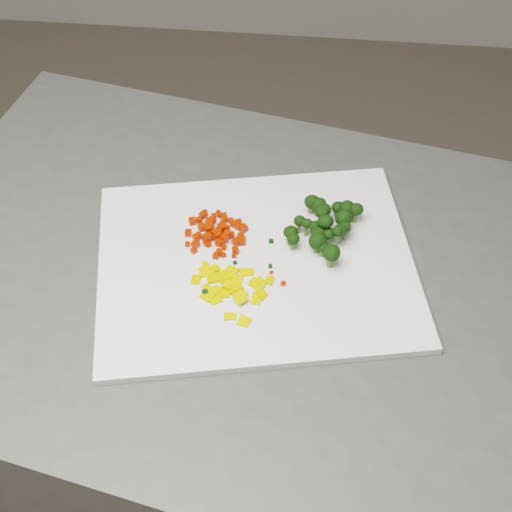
# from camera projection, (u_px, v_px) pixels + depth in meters

# --- Properties ---
(counter_block) EXTENTS (1.03, 0.81, 0.90)m
(counter_block) POSITION_uv_depth(u_px,v_px,m) (244.00, 433.00, 1.26)
(counter_block) COLOR #494947
(counter_block) RESTS_ON ground
(cutting_board) EXTENTS (0.46, 0.39, 0.01)m
(cutting_board) POSITION_uv_depth(u_px,v_px,m) (256.00, 264.00, 0.92)
(cutting_board) COLOR white
(cutting_board) RESTS_ON counter_block
(carrot_pile) EXTENTS (0.09, 0.09, 0.03)m
(carrot_pile) POSITION_uv_depth(u_px,v_px,m) (218.00, 229.00, 0.94)
(carrot_pile) COLOR red
(carrot_pile) RESTS_ON cutting_board
(pepper_pile) EXTENTS (0.10, 0.10, 0.01)m
(pepper_pile) POSITION_uv_depth(u_px,v_px,m) (235.00, 287.00, 0.88)
(pepper_pile) COLOR yellow
(pepper_pile) RESTS_ON cutting_board
(broccoli_pile) EXTENTS (0.11, 0.11, 0.05)m
(broccoli_pile) POSITION_uv_depth(u_px,v_px,m) (326.00, 224.00, 0.93)
(broccoli_pile) COLOR black
(broccoli_pile) RESTS_ON cutting_board
(carrot_cube_0) EXTENTS (0.01, 0.01, 0.01)m
(carrot_cube_0) POSITION_uv_depth(u_px,v_px,m) (219.00, 252.00, 0.92)
(carrot_cube_0) COLOR red
(carrot_cube_0) RESTS_ON carrot_pile
(carrot_cube_1) EXTENTS (0.01, 0.01, 0.01)m
(carrot_cube_1) POSITION_uv_depth(u_px,v_px,m) (244.00, 228.00, 0.95)
(carrot_cube_1) COLOR red
(carrot_cube_1) RESTS_ON carrot_pile
(carrot_cube_2) EXTENTS (0.01, 0.01, 0.01)m
(carrot_cube_2) POSITION_uv_depth(u_px,v_px,m) (218.00, 232.00, 0.94)
(carrot_cube_2) COLOR red
(carrot_cube_2) RESTS_ON carrot_pile
(carrot_cube_3) EXTENTS (0.01, 0.01, 0.01)m
(carrot_cube_3) POSITION_uv_depth(u_px,v_px,m) (196.00, 244.00, 0.93)
(carrot_cube_3) COLOR red
(carrot_cube_3) RESTS_ON carrot_pile
(carrot_cube_4) EXTENTS (0.01, 0.01, 0.01)m
(carrot_cube_4) POSITION_uv_depth(u_px,v_px,m) (217.00, 235.00, 0.93)
(carrot_cube_4) COLOR red
(carrot_cube_4) RESTS_ON carrot_pile
(carrot_cube_5) EXTENTS (0.01, 0.01, 0.01)m
(carrot_cube_5) POSITION_uv_depth(u_px,v_px,m) (194.00, 250.00, 0.93)
(carrot_cube_5) COLOR red
(carrot_cube_5) RESTS_ON carrot_pile
(carrot_cube_6) EXTENTS (0.01, 0.01, 0.01)m
(carrot_cube_6) POSITION_uv_depth(u_px,v_px,m) (224.00, 219.00, 0.96)
(carrot_cube_6) COLOR red
(carrot_cube_6) RESTS_ON carrot_pile
(carrot_cube_7) EXTENTS (0.01, 0.01, 0.01)m
(carrot_cube_7) POSITION_uv_depth(u_px,v_px,m) (224.00, 234.00, 0.95)
(carrot_cube_7) COLOR red
(carrot_cube_7) RESTS_ON carrot_pile
(carrot_cube_8) EXTENTS (0.01, 0.01, 0.01)m
(carrot_cube_8) POSITION_uv_depth(u_px,v_px,m) (207.00, 237.00, 0.93)
(carrot_cube_8) COLOR red
(carrot_cube_8) RESTS_ON carrot_pile
(carrot_cube_9) EXTENTS (0.01, 0.01, 0.01)m
(carrot_cube_9) POSITION_uv_depth(u_px,v_px,m) (208.00, 236.00, 0.93)
(carrot_cube_9) COLOR red
(carrot_cube_9) RESTS_ON carrot_pile
(carrot_cube_10) EXTENTS (0.01, 0.01, 0.01)m
(carrot_cube_10) POSITION_uv_depth(u_px,v_px,m) (241.00, 239.00, 0.94)
(carrot_cube_10) COLOR red
(carrot_cube_10) RESTS_ON carrot_pile
(carrot_cube_11) EXTENTS (0.01, 0.01, 0.01)m
(carrot_cube_11) POSITION_uv_depth(u_px,v_px,m) (224.00, 216.00, 0.97)
(carrot_cube_11) COLOR red
(carrot_cube_11) RESTS_ON carrot_pile
(carrot_cube_12) EXTENTS (0.01, 0.01, 0.01)m
(carrot_cube_12) POSITION_uv_depth(u_px,v_px,m) (236.00, 224.00, 0.96)
(carrot_cube_12) COLOR red
(carrot_cube_12) RESTS_ON carrot_pile
(carrot_cube_13) EXTENTS (0.01, 0.01, 0.01)m
(carrot_cube_13) POSITION_uv_depth(u_px,v_px,m) (187.00, 244.00, 0.93)
(carrot_cube_13) COLOR red
(carrot_cube_13) RESTS_ON carrot_pile
(carrot_cube_14) EXTENTS (0.01, 0.01, 0.01)m
(carrot_cube_14) POSITION_uv_depth(u_px,v_px,m) (241.00, 235.00, 0.94)
(carrot_cube_14) COLOR red
(carrot_cube_14) RESTS_ON carrot_pile
(carrot_cube_15) EXTENTS (0.01, 0.01, 0.01)m
(carrot_cube_15) POSITION_uv_depth(u_px,v_px,m) (238.00, 222.00, 0.96)
(carrot_cube_15) COLOR red
(carrot_cube_15) RESTS_ON carrot_pile
(carrot_cube_16) EXTENTS (0.01, 0.01, 0.01)m
(carrot_cube_16) POSITION_uv_depth(u_px,v_px,m) (203.00, 238.00, 0.94)
(carrot_cube_16) COLOR red
(carrot_cube_16) RESTS_ON carrot_pile
(carrot_cube_17) EXTENTS (0.01, 0.01, 0.01)m
(carrot_cube_17) POSITION_uv_depth(u_px,v_px,m) (192.00, 221.00, 0.96)
(carrot_cube_17) COLOR red
(carrot_cube_17) RESTS_ON carrot_pile
(carrot_cube_18) EXTENTS (0.01, 0.01, 0.01)m
(carrot_cube_18) POSITION_uv_depth(u_px,v_px,m) (225.00, 238.00, 0.93)
(carrot_cube_18) COLOR red
(carrot_cube_18) RESTS_ON carrot_pile
(carrot_cube_19) EXTENTS (0.01, 0.01, 0.01)m
(carrot_cube_19) POSITION_uv_depth(u_px,v_px,m) (220.00, 215.00, 0.97)
(carrot_cube_19) COLOR red
(carrot_cube_19) RESTS_ON carrot_pile
(carrot_cube_20) EXTENTS (0.01, 0.01, 0.01)m
(carrot_cube_20) POSITION_uv_depth(u_px,v_px,m) (216.00, 256.00, 0.92)
(carrot_cube_20) COLOR red
(carrot_cube_20) RESTS_ON carrot_pile
(carrot_cube_21) EXTENTS (0.01, 0.01, 0.01)m
(carrot_cube_21) POSITION_uv_depth(u_px,v_px,m) (234.00, 224.00, 0.96)
(carrot_cube_21) COLOR red
(carrot_cube_21) RESTS_ON carrot_pile
(carrot_cube_22) EXTENTS (0.01, 0.01, 0.01)m
(carrot_cube_22) POSITION_uv_depth(u_px,v_px,m) (232.00, 235.00, 0.94)
(carrot_cube_22) COLOR red
(carrot_cube_22) RESTS_ON carrot_pile
(carrot_cube_23) EXTENTS (0.01, 0.01, 0.01)m
(carrot_cube_23) POSITION_uv_depth(u_px,v_px,m) (199.00, 220.00, 0.96)
(carrot_cube_23) COLOR red
(carrot_cube_23) RESTS_ON carrot_pile
(carrot_cube_24) EXTENTS (0.01, 0.01, 0.01)m
(carrot_cube_24) POSITION_uv_depth(u_px,v_px,m) (203.00, 215.00, 0.97)
(carrot_cube_24) COLOR red
(carrot_cube_24) RESTS_ON carrot_pile
(carrot_cube_25) EXTENTS (0.01, 0.01, 0.01)m
(carrot_cube_25) POSITION_uv_depth(u_px,v_px,m) (203.00, 225.00, 0.96)
(carrot_cube_25) COLOR red
(carrot_cube_25) RESTS_ON carrot_pile
(carrot_cube_26) EXTENTS (0.01, 0.01, 0.01)m
(carrot_cube_26) POSITION_uv_depth(u_px,v_px,m) (201.00, 228.00, 0.95)
(carrot_cube_26) COLOR red
(carrot_cube_26) RESTS_ON carrot_pile
(carrot_cube_27) EXTENTS (0.01, 0.01, 0.01)m
(carrot_cube_27) POSITION_uv_depth(u_px,v_px,m) (207.00, 223.00, 0.96)
(carrot_cube_27) COLOR red
(carrot_cube_27) RESTS_ON carrot_pile
(carrot_cube_28) EXTENTS (0.01, 0.01, 0.01)m
(carrot_cube_28) POSITION_uv_depth(u_px,v_px,m) (218.00, 234.00, 0.94)
(carrot_cube_28) COLOR red
(carrot_cube_28) RESTS_ON carrot_pile
(carrot_cube_29) EXTENTS (0.01, 0.01, 0.01)m
(carrot_cube_29) POSITION_uv_depth(u_px,v_px,m) (211.00, 219.00, 0.96)
(carrot_cube_29) COLOR red
(carrot_cube_29) RESTS_ON carrot_pile
(carrot_cube_30) EXTENTS (0.01, 0.01, 0.01)m
(carrot_cube_30) POSITION_uv_depth(u_px,v_px,m) (223.00, 255.00, 0.92)
(carrot_cube_30) COLOR red
(carrot_cube_30) RESTS_ON carrot_pile
(carrot_cube_31) EXTENTS (0.01, 0.01, 0.01)m
(carrot_cube_31) POSITION_uv_depth(u_px,v_px,m) (221.00, 242.00, 0.94)
(carrot_cube_31) COLOR red
(carrot_cube_31) RESTS_ON carrot_pile
(carrot_cube_32) EXTENTS (0.01, 0.01, 0.01)m
(carrot_cube_32) POSITION_uv_depth(u_px,v_px,m) (212.00, 237.00, 0.94)
(carrot_cube_32) COLOR red
(carrot_cube_32) RESTS_ON carrot_pile
(carrot_cube_33) EXTENTS (0.01, 0.01, 0.01)m
(carrot_cube_33) POSITION_uv_depth(u_px,v_px,m) (210.00, 222.00, 0.95)
(carrot_cube_33) COLOR red
(carrot_cube_33) RESTS_ON carrot_pile
(carrot_cube_34) EXTENTS (0.01, 0.01, 0.01)m
(carrot_cube_34) POSITION_uv_depth(u_px,v_px,m) (237.00, 226.00, 0.96)
(carrot_cube_34) COLOR red
(carrot_cube_34) RESTS_ON carrot_pile
(carrot_cube_35) EXTENTS (0.01, 0.01, 0.01)m
(carrot_cube_35) POSITION_uv_depth(u_px,v_px,m) (223.00, 238.00, 0.93)
(carrot_cube_35) COLOR red
(carrot_cube_35) RESTS_ON carrot_pile
(carrot_cube_36) EXTENTS (0.01, 0.01, 0.01)m
(carrot_cube_36) POSITION_uv_depth(u_px,v_px,m) (218.00, 213.00, 0.97)
(carrot_cube_36) COLOR red
(carrot_cube_36) RESTS_ON carrot_pile
(carrot_cube_37) EXTENTS (0.01, 0.01, 0.01)m
(carrot_cube_37) POSITION_uv_depth(u_px,v_px,m) (227.00, 230.00, 0.95)
(carrot_cube_37) COLOR red
(carrot_cube_37) RESTS_ON carrot_pile
(carrot_cube_38) EXTENTS (0.01, 0.01, 0.01)m
(carrot_cube_38) POSITION_uv_depth(u_px,v_px,m) (239.00, 221.00, 0.96)
(carrot_cube_38) COLOR red
(carrot_cube_38) RESTS_ON carrot_pile
(carrot_cube_39) EXTENTS (0.01, 0.01, 0.01)m
(carrot_cube_39) POSITION_uv_depth(u_px,v_px,m) (214.00, 232.00, 0.94)
(carrot_cube_39) COLOR red
(carrot_cube_39) RESTS_ON carrot_pile
(carrot_cube_40) EXTENTS (0.01, 0.01, 0.01)m
(carrot_cube_40) POSITION_uv_depth(u_px,v_px,m) (234.00, 256.00, 0.92)
(carrot_cube_40) COLOR red
(carrot_cube_40) RESTS_ON carrot_pile
(carrot_cube_41) EXTENTS (0.01, 0.01, 0.01)m
(carrot_cube_41) POSITION_uv_depth(u_px,v_px,m) (222.00, 225.00, 0.96)
(carrot_cube_41) COLOR red
(carrot_cube_41) RESTS_ON carrot_pile
(carrot_cube_42) EXTENTS (0.01, 0.01, 0.01)m
(carrot_cube_42) POSITION_uv_depth(u_px,v_px,m) (212.00, 220.00, 0.96)
(carrot_cube_42) COLOR red
(carrot_cube_42) RESTS_ON carrot_pile
(carrot_cube_43) EXTENTS (0.01, 0.01, 0.01)m
(carrot_cube_43) POSITION_uv_depth(u_px,v_px,m) (218.00, 242.00, 0.93)
(carrot_cube_43) COLOR red
(carrot_cube_43) RESTS_ON carrot_pile
(carrot_cube_44) EXTENTS (0.01, 0.01, 0.01)m
(carrot_cube_44) POSITION_uv_depth(u_px,v_px,m) (231.00, 221.00, 0.96)
(carrot_cube_44) COLOR red
(carrot_cube_44) RESTS_ON carrot_pile
(carrot_cube_45) EXTENTS (0.01, 0.01, 0.01)m
(carrot_cube_45) POSITION_uv_depth(u_px,v_px,m) (205.00, 236.00, 0.94)
(carrot_cube_45) COLOR red
(carrot_cube_45) RESTS_ON carrot_pile
(carrot_cube_46) EXTENTS (0.01, 0.01, 0.01)m
(carrot_cube_46) POSITION_uv_depth(u_px,v_px,m) (236.00, 242.00, 0.93)
(carrot_cube_46) COLOR red
(carrot_cube_46) RESTS_ON carrot_pile
(carrot_cube_47) EXTENTS (0.01, 0.01, 0.01)m
(carrot_cube_47) POSITION_uv_depth(u_px,v_px,m) (235.00, 223.00, 0.96)
(carrot_cube_47) COLOR red
(carrot_cube_47) RESTS_ON carrot_pile
(carrot_cube_48) EXTENTS (0.01, 0.01, 0.01)m
(carrot_cube_48) POSITION_uv_depth(u_px,v_px,m) (210.00, 226.00, 0.95)
(carrot_cube_48) COLOR red
(carrot_cube_48) RESTS_ON carrot_pile
(carrot_cube_49) EXTENTS (0.01, 0.01, 0.01)m
(carrot_cube_49) POSITION_uv_depth(u_px,v_px,m) (209.00, 245.00, 0.93)
(carrot_cube_49) COLOR red
(carrot_cube_49) RESTS_ON carrot_pile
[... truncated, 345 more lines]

